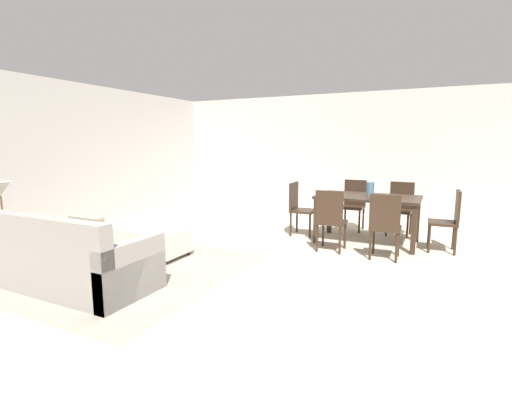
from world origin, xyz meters
name	(u,v)px	position (x,y,z in m)	size (l,w,h in m)	color
ground_plane	(266,286)	(0.00, 0.00, 0.00)	(10.80, 10.80, 0.00)	beige
wall_back	(360,154)	(0.00, 5.00, 1.35)	(9.00, 0.12, 2.70)	beige
wall_left	(40,157)	(-4.50, 0.50, 1.35)	(0.12, 11.00, 2.70)	beige
area_rug	(116,268)	(-1.99, -0.29, 0.00)	(3.00, 2.80, 0.01)	gray
couch	(68,262)	(-1.97, -0.99, 0.29)	(1.95, 0.88, 0.86)	gray
ottoman_table	(149,240)	(-2.01, 0.36, 0.23)	(1.11, 0.58, 0.39)	silver
side_table	(4,233)	(-3.25, -0.90, 0.46)	(0.40, 0.40, 0.59)	olive
table_lamp	(0,191)	(-3.25, -0.90, 1.00)	(0.26, 0.26, 0.53)	brown
dining_table	(368,202)	(0.66, 2.47, 0.67)	(1.57, 0.93, 0.76)	#332319
dining_chair_near_left	(330,217)	(0.27, 1.67, 0.52)	(0.41, 0.41, 0.92)	#332319
dining_chair_near_right	(385,223)	(1.04, 1.61, 0.52)	(0.41, 0.41, 0.92)	#332319
dining_chair_far_left	(354,202)	(0.26, 3.31, 0.52)	(0.41, 0.41, 0.92)	#332319
dining_chair_far_right	(400,205)	(1.07, 3.28, 0.52)	(0.42, 0.42, 0.92)	#332319
dining_chair_head_east	(449,217)	(1.83, 2.43, 0.52)	(0.42, 0.42, 0.92)	#332319
dining_chair_head_west	(299,205)	(-0.51, 2.47, 0.52)	(0.41, 0.41, 0.92)	#332319
vase_centerpiece	(370,189)	(0.69, 2.42, 0.87)	(0.12, 0.12, 0.23)	slate
book_on_ottoman	(150,227)	(-1.99, 0.37, 0.41)	(0.26, 0.20, 0.03)	silver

